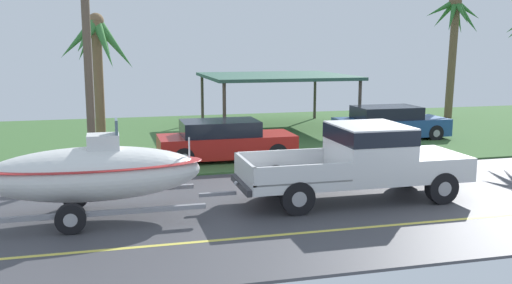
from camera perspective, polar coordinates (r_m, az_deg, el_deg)
name	(u,v)px	position (r m, az deg, el deg)	size (l,w,h in m)	color
ground	(313,144)	(22.89, 5.64, -0.18)	(36.00, 22.00, 0.11)	#424247
pickup_truck_towing	(367,158)	(14.86, 10.98, -1.58)	(5.98, 2.05, 1.92)	silver
boat_on_trailer	(92,173)	(13.45, -15.91, -3.00)	(6.00, 2.18, 2.26)	gray
parked_sedan_near	(390,123)	(24.27, 13.13, 1.81)	(4.56, 1.89, 1.38)	#234C89
parked_sedan_far	(225,141)	(19.41, -3.10, 0.09)	(4.56, 1.81, 1.38)	#B21E19
carport_awning	(276,77)	(26.33, 1.95, 6.45)	(6.38, 5.97, 2.51)	#4C4238
palm_tree_near_left	(98,52)	(19.48, -15.44, 8.63)	(2.54, 2.56, 4.90)	brown
palm_tree_mid	(454,29)	(31.46, 19.03, 10.56)	(2.81, 3.11, 6.32)	brown
utility_pole	(86,28)	(17.40, -16.48, 10.81)	(0.24, 1.80, 8.43)	brown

